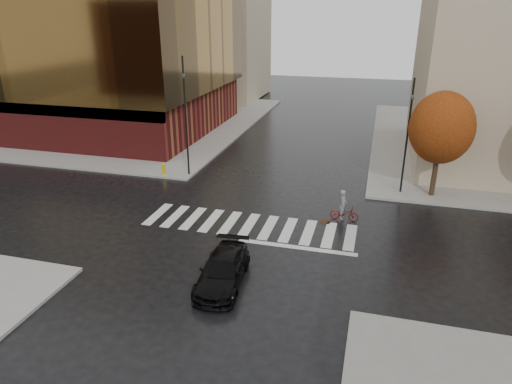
% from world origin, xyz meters
% --- Properties ---
extents(ground, '(120.00, 120.00, 0.00)m').
position_xyz_m(ground, '(0.00, 0.00, 0.00)').
color(ground, black).
rests_on(ground, ground).
extents(sidewalk_nw, '(30.00, 30.00, 0.15)m').
position_xyz_m(sidewalk_nw, '(-21.00, 21.00, 0.07)').
color(sidewalk_nw, gray).
rests_on(sidewalk_nw, ground).
extents(crosswalk, '(12.00, 3.00, 0.01)m').
position_xyz_m(crosswalk, '(0.00, 0.50, 0.01)').
color(crosswalk, silver).
rests_on(crosswalk, ground).
extents(office_glass, '(27.00, 19.00, 16.00)m').
position_xyz_m(office_glass, '(-22.00, 17.99, 8.28)').
color(office_glass, maroon).
rests_on(office_glass, sidewalk_nw).
extents(building_nw_far, '(14.00, 12.00, 20.00)m').
position_xyz_m(building_nw_far, '(-16.00, 37.00, 10.15)').
color(building_nw_far, tan).
rests_on(building_nw_far, sidewalk_nw).
extents(tree_ne_a, '(3.80, 3.80, 6.50)m').
position_xyz_m(tree_ne_a, '(10.00, 7.40, 4.46)').
color(tree_ne_a, '#302215').
rests_on(tree_ne_a, sidewalk_ne).
extents(sedan, '(2.19, 4.58, 1.29)m').
position_xyz_m(sedan, '(0.50, -5.28, 0.64)').
color(sedan, black).
rests_on(sedan, ground).
extents(cyclist, '(1.63, 0.69, 1.81)m').
position_xyz_m(cyclist, '(4.94, 2.50, 0.62)').
color(cyclist, maroon).
rests_on(cyclist, ground).
extents(traffic_light_nw, '(0.23, 0.20, 8.10)m').
position_xyz_m(traffic_light_nw, '(-6.30, 7.00, 4.86)').
color(traffic_light_nw, black).
rests_on(traffic_light_nw, sidewalk_nw).
extents(traffic_light_ne, '(0.20, 0.22, 7.18)m').
position_xyz_m(traffic_light_ne, '(8.12, 7.45, 4.22)').
color(traffic_light_ne, black).
rests_on(traffic_light_ne, sidewalk_ne).
extents(fire_hydrant, '(0.29, 0.29, 0.81)m').
position_xyz_m(fire_hydrant, '(-8.01, 6.50, 0.60)').
color(fire_hydrant, '#B8A40A').
rests_on(fire_hydrant, sidewalk_nw).
extents(manhole, '(0.73, 0.73, 0.01)m').
position_xyz_m(manhole, '(4.00, 2.00, 0.01)').
color(manhole, '#3D2415').
rests_on(manhole, ground).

